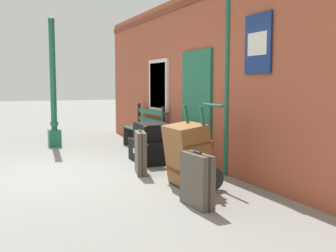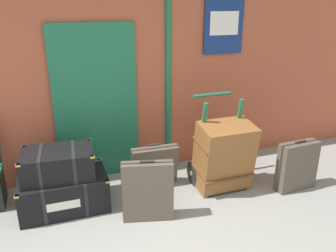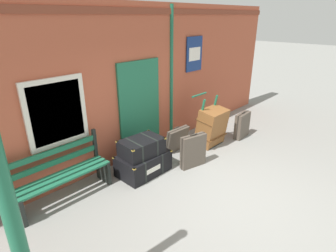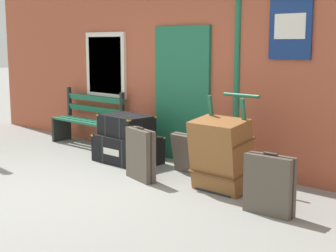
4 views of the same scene
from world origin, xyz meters
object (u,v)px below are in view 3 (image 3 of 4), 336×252
at_px(large_brown_trunk, 212,127).
at_px(suitcase_umber, 242,125).
at_px(lamp_post, 18,240).
at_px(platform_bench, 62,175).
at_px(porters_trolley, 205,132).
at_px(steamer_trunk_base, 143,163).
at_px(suitcase_tan, 193,151).
at_px(steamer_trunk_middle, 142,147).
at_px(suitcase_beige, 177,139).

xyz_separation_m(large_brown_trunk, suitcase_umber, (0.90, -0.32, -0.14)).
bearing_deg(lamp_post, platform_bench, 55.99).
bearing_deg(large_brown_trunk, suitcase_umber, -19.81).
height_order(platform_bench, porters_trolley, porters_trolley).
distance_m(steamer_trunk_base, large_brown_trunk, 2.02).
xyz_separation_m(lamp_post, suitcase_tan, (3.58, 0.87, -0.80)).
xyz_separation_m(lamp_post, porters_trolley, (4.69, 1.36, -0.88)).
bearing_deg(steamer_trunk_middle, platform_bench, 164.90).
bearing_deg(steamer_trunk_middle, suitcase_umber, -11.02).
xyz_separation_m(platform_bench, suitcase_beige, (2.65, -0.25, -0.16)).
xyz_separation_m(steamer_trunk_base, suitcase_umber, (2.89, -0.57, 0.12)).
bearing_deg(suitcase_beige, porters_trolley, -14.25).
xyz_separation_m(suitcase_umber, suitcase_beige, (-1.72, 0.71, -0.04)).
distance_m(steamer_trunk_base, suitcase_tan, 1.05).
relative_size(lamp_post, porters_trolley, 2.52).
bearing_deg(suitcase_tan, suitcase_beige, 67.11).
relative_size(steamer_trunk_middle, suitcase_tan, 1.14).
height_order(steamer_trunk_middle, porters_trolley, porters_trolley).
relative_size(steamer_trunk_base, steamer_trunk_middle, 1.20).
height_order(steamer_trunk_base, steamer_trunk_middle, steamer_trunk_middle).
distance_m(porters_trolley, suitcase_tan, 1.22).
height_order(lamp_post, suitcase_beige, lamp_post).
xyz_separation_m(platform_bench, suitcase_umber, (4.37, -0.96, -0.12)).
bearing_deg(suitcase_tan, suitcase_umber, -0.11).
bearing_deg(suitcase_umber, suitcase_tan, 179.89).
height_order(suitcase_beige, suitcase_tan, suitcase_tan).
bearing_deg(suitcase_umber, suitcase_beige, 157.66).
height_order(lamp_post, porters_trolley, lamp_post).
distance_m(platform_bench, steamer_trunk_base, 1.54).
xyz_separation_m(porters_trolley, suitcase_beige, (-0.82, 0.21, 0.01)).
relative_size(large_brown_trunk, suitcase_beige, 1.47).
xyz_separation_m(steamer_trunk_base, steamer_trunk_middle, (-0.03, 0.00, 0.37)).
bearing_deg(large_brown_trunk, steamer_trunk_middle, 173.12).
distance_m(lamp_post, suitcase_beige, 4.27).
bearing_deg(porters_trolley, suitcase_umber, -28.95).
bearing_deg(suitcase_umber, steamer_trunk_base, 168.90).
bearing_deg(platform_bench, steamer_trunk_base, -14.86).
bearing_deg(platform_bench, porters_trolley, -7.56).
height_order(lamp_post, suitcase_tan, lamp_post).
xyz_separation_m(lamp_post, steamer_trunk_middle, (2.67, 1.43, -0.57)).
bearing_deg(suitcase_beige, platform_bench, 174.56).
distance_m(platform_bench, porters_trolley, 3.50).
distance_m(steamer_trunk_middle, suitcase_beige, 1.24).
height_order(steamer_trunk_base, large_brown_trunk, large_brown_trunk).
distance_m(lamp_post, suitcase_umber, 5.72).
distance_m(suitcase_umber, suitcase_beige, 1.86).
bearing_deg(steamer_trunk_base, large_brown_trunk, -6.95).
bearing_deg(porters_trolley, platform_bench, 172.44).
distance_m(platform_bench, steamer_trunk_middle, 1.50).
bearing_deg(steamer_trunk_middle, suitcase_tan, -31.96).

